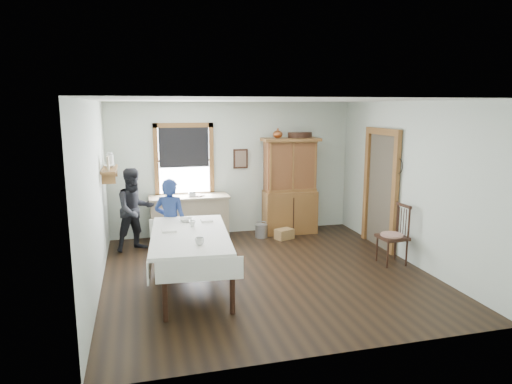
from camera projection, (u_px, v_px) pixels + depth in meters
room at (266, 190)px, 7.00m from camera, size 5.01×5.01×2.70m
window at (184, 157)px, 9.04m from camera, size 1.18×0.07×1.48m
doorway at (381, 186)px, 8.45m from camera, size 0.09×1.14×2.22m
wall_shelf at (110, 168)px, 7.84m from camera, size 0.24×1.00×0.44m
framed_picture at (241, 159)px, 9.34m from camera, size 0.30×0.04×0.40m
rug_beater at (399, 159)px, 7.83m from camera, size 0.01×0.27×0.27m
work_counter at (190, 218)px, 9.00m from camera, size 1.54×0.59×0.88m
china_hutch at (290, 186)px, 9.42m from camera, size 1.18×0.59×1.98m
dining_table at (191, 262)px, 6.53m from camera, size 1.28×2.19×0.84m
spindle_chair at (392, 234)px, 7.60m from camera, size 0.50×0.50×1.02m
pail at (261, 231)px, 9.20m from camera, size 0.27×0.27×0.27m
wicker_basket at (284, 234)px, 9.10m from camera, size 0.40×0.35×0.20m
woman_blue at (171, 226)px, 7.48m from camera, size 0.59×0.50×1.36m
figure_dark at (135, 213)px, 8.30m from camera, size 0.84×0.76×1.41m
table_cup_a at (200, 241)px, 5.91m from camera, size 0.14×0.14×0.10m
table_cup_b at (192, 224)px, 6.80m from camera, size 0.13×0.13×0.09m
table_bowl at (186, 220)px, 7.11m from camera, size 0.30×0.30×0.06m
counter_book at (194, 196)px, 8.85m from camera, size 0.25×0.27×0.02m
counter_bowl at (169, 195)px, 8.83m from camera, size 0.26×0.26×0.06m
shelf_bowl at (110, 166)px, 7.84m from camera, size 0.22×0.22×0.05m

